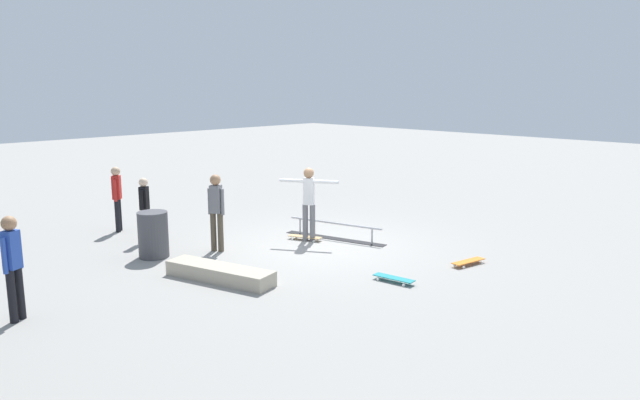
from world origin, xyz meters
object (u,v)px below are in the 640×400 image
object	(u,v)px
skateboard_main	(305,237)
bystander_red_shirt	(117,195)
loose_skateboard_orange	(468,261)
bystander_grey_shirt	(216,208)
grind_rail	(335,232)
bystander_black_shirt	(145,206)
skater_main	(309,199)
skate_ledge	(220,273)
loose_skateboard_teal	(394,278)
trash_bin	(153,235)
bystander_blue_shirt	(13,262)

from	to	relation	value
skateboard_main	bystander_red_shirt	xyz separation A→B (m)	(3.91, 2.60, 0.83)
loose_skateboard_orange	bystander_red_shirt	bearing A→B (deg)	124.87
skateboard_main	loose_skateboard_orange	size ratio (longest dim) A/B	1.00
bystander_grey_shirt	grind_rail	bearing A→B (deg)	-141.39
grind_rail	bystander_black_shirt	world-z (taller)	bystander_black_shirt
skater_main	bystander_black_shirt	distance (m)	3.77
skateboard_main	grind_rail	bearing A→B (deg)	32.43
skater_main	bystander_black_shirt	world-z (taller)	skater_main
skate_ledge	loose_skateboard_orange	distance (m)	4.95
bystander_red_shirt	loose_skateboard_orange	size ratio (longest dim) A/B	1.95
bystander_grey_shirt	skate_ledge	bearing A→B (deg)	117.07
skater_main	bystander_black_shirt	bearing A→B (deg)	-166.64
skateboard_main	loose_skateboard_teal	distance (m)	3.48
skateboard_main	trash_bin	size ratio (longest dim) A/B	0.85
grind_rail	loose_skateboard_teal	xyz separation A→B (m)	(-2.92, 1.55, -0.10)
skateboard_main	loose_skateboard_orange	distance (m)	3.88
skate_ledge	bystander_red_shirt	bearing A→B (deg)	-6.47
loose_skateboard_teal	trash_bin	distance (m)	5.14
skater_main	skateboard_main	distance (m)	0.93
bystander_blue_shirt	trash_bin	distance (m)	3.69
bystander_black_shirt	trash_bin	world-z (taller)	bystander_black_shirt
skateboard_main	bystander_grey_shirt	bearing A→B (deg)	-130.06
skate_ledge	trash_bin	bearing A→B (deg)	0.85
grind_rail	trash_bin	bearing A→B (deg)	52.24
skate_ledge	loose_skateboard_teal	xyz separation A→B (m)	(-2.38, -2.17, -0.06)
grind_rail	loose_skateboard_teal	distance (m)	3.31
skate_ledge	bystander_grey_shirt	world-z (taller)	bystander_grey_shirt
skater_main	bystander_blue_shirt	world-z (taller)	skater_main
bystander_grey_shirt	loose_skateboard_teal	bearing A→B (deg)	166.21
grind_rail	loose_skateboard_orange	distance (m)	3.36
bystander_grey_shirt	loose_skateboard_orange	world-z (taller)	bystander_grey_shirt
skater_main	loose_skateboard_orange	distance (m)	3.87
skateboard_main	bystander_blue_shirt	world-z (taller)	bystander_blue_shirt
bystander_grey_shirt	bystander_blue_shirt	size ratio (longest dim) A/B	1.02
grind_rail	bystander_grey_shirt	size ratio (longest dim) A/B	1.52
bystander_grey_shirt	trash_bin	bearing A→B (deg)	35.87
bystander_black_shirt	bystander_red_shirt	xyz separation A→B (m)	(1.35, -0.03, 0.07)
bystander_red_shirt	trash_bin	distance (m)	2.72
bystander_grey_shirt	loose_skateboard_orange	bearing A→B (deg)	-174.69
skater_main	bystander_blue_shirt	xyz separation A→B (m)	(-0.18, 6.50, -0.06)
grind_rail	bystander_black_shirt	size ratio (longest dim) A/B	1.73
bystander_blue_shirt	loose_skateboard_teal	size ratio (longest dim) A/B	2.02
bystander_red_shirt	trash_bin	bearing A→B (deg)	-150.82
grind_rail	skater_main	size ratio (longest dim) A/B	1.50
skater_main	trash_bin	xyz separation A→B (m)	(1.41, 3.20, -0.51)
bystander_black_shirt	loose_skateboard_orange	xyz separation A→B (m)	(-6.33, -3.56, -0.77)
trash_bin	bystander_blue_shirt	bearing A→B (deg)	115.63
bystander_grey_shirt	bystander_red_shirt	bearing A→B (deg)	-16.99
loose_skateboard_orange	loose_skateboard_teal	bearing A→B (deg)	177.56
skate_ledge	trash_bin	xyz separation A→B (m)	(2.25, 0.03, 0.35)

